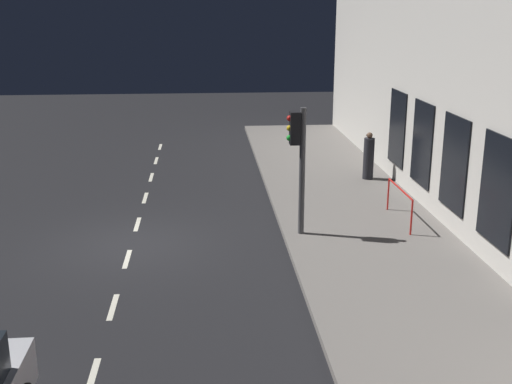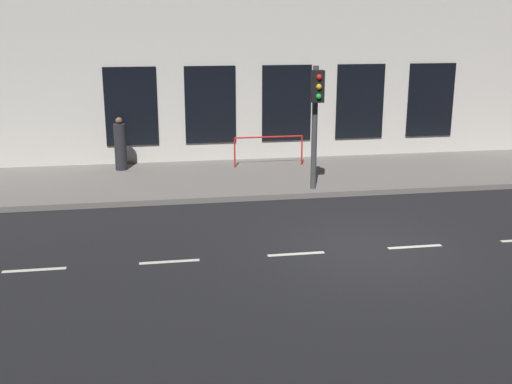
# 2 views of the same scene
# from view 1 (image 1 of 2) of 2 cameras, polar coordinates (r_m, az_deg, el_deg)

# --- Properties ---
(ground_plane) EXTENTS (60.00, 60.00, 0.00)m
(ground_plane) POSITION_cam_1_polar(r_m,az_deg,el_deg) (16.92, -11.10, -4.64)
(ground_plane) COLOR black
(sidewalk) EXTENTS (4.50, 32.00, 0.15)m
(sidewalk) POSITION_cam_1_polar(r_m,az_deg,el_deg) (17.31, 9.95, -3.81)
(sidewalk) COLOR slate
(sidewalk) RESTS_ON ground
(building_facade) EXTENTS (0.65, 32.00, 8.85)m
(building_facade) POSITION_cam_1_polar(r_m,az_deg,el_deg) (17.20, 19.05, 10.29)
(building_facade) COLOR beige
(building_facade) RESTS_ON ground
(lane_centre_line) EXTENTS (0.12, 27.20, 0.01)m
(lane_centre_line) POSITION_cam_1_polar(r_m,az_deg,el_deg) (15.99, -11.47, -5.90)
(lane_centre_line) COLOR beige
(lane_centre_line) RESTS_ON ground
(traffic_light) EXTENTS (0.50, 0.32, 3.36)m
(traffic_light) POSITION_cam_1_polar(r_m,az_deg,el_deg) (16.37, 3.80, 3.73)
(traffic_light) COLOR #424244
(traffic_light) RESTS_ON sidewalk
(pedestrian_0) EXTENTS (0.42, 0.42, 1.65)m
(pedestrian_0) POSITION_cam_1_polar(r_m,az_deg,el_deg) (22.47, 10.06, 3.05)
(pedestrian_0) COLOR #232328
(pedestrian_0) RESTS_ON sidewalk
(red_railing) EXTENTS (0.05, 2.22, 0.97)m
(red_railing) POSITION_cam_1_polar(r_m,az_deg,el_deg) (18.10, 12.76, -0.40)
(red_railing) COLOR red
(red_railing) RESTS_ON sidewalk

